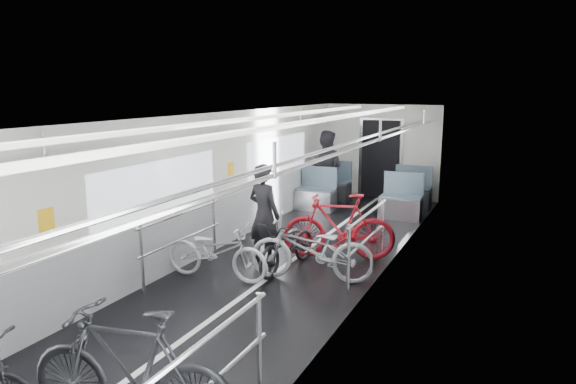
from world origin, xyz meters
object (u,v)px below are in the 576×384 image
(bike_right_near, at_px, (131,371))
(bike_left_far, at_px, (217,251))
(bike_aisle, at_px, (288,245))
(person_seated, at_px, (326,168))
(bike_right_far, at_px, (339,226))
(bike_right_mid, at_px, (312,249))
(person_standing, at_px, (264,214))

(bike_right_near, bearing_deg, bike_left_far, -168.76)
(bike_aisle, bearing_deg, person_seated, 110.19)
(bike_right_near, height_order, bike_right_far, bike_right_near)
(bike_right_mid, relative_size, bike_right_far, 1.00)
(bike_right_near, bearing_deg, bike_aisle, 176.62)
(bike_left_far, distance_m, bike_right_far, 2.12)
(bike_right_far, distance_m, bike_aisle, 1.01)
(bike_right_mid, distance_m, person_seated, 5.14)
(bike_right_near, bearing_deg, bike_right_far, 169.14)
(person_seated, bearing_deg, person_standing, 102.88)
(person_standing, distance_m, person_seated, 4.51)
(bike_aisle, bearing_deg, bike_right_far, 63.31)
(bike_left_far, height_order, bike_right_far, bike_right_far)
(bike_right_far, xyz_separation_m, person_standing, (-1.01, -0.73, 0.27))
(bike_aisle, bearing_deg, bike_right_mid, -22.88)
(bike_left_far, relative_size, bike_right_mid, 0.89)
(person_seated, bearing_deg, bike_right_near, 105.14)
(bike_left_far, bearing_deg, person_standing, -24.82)
(bike_left_far, distance_m, bike_right_near, 3.51)
(bike_left_far, xyz_separation_m, bike_right_far, (1.34, 1.64, 0.13))
(bike_right_far, height_order, person_seated, person_seated)
(bike_left_far, relative_size, bike_right_far, 0.88)
(bike_left_far, xyz_separation_m, bike_right_near, (1.28, -3.27, 0.13))
(bike_aisle, height_order, person_standing, person_standing)
(bike_right_near, bearing_deg, bike_right_mid, 169.34)
(bike_right_near, distance_m, person_seated, 8.79)
(bike_right_near, distance_m, bike_right_far, 4.91)
(bike_left_far, bearing_deg, bike_right_mid, -73.51)
(bike_aisle, height_order, person_seated, person_seated)
(person_standing, relative_size, person_seated, 0.91)
(bike_right_near, height_order, person_standing, person_standing)
(bike_right_mid, distance_m, bike_aisle, 0.60)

